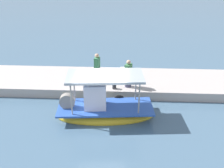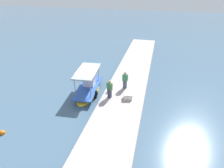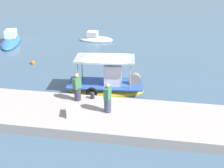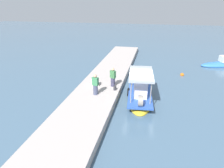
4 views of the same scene
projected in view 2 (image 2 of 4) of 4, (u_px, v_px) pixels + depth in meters
ground_plane at (89, 91)px, 18.80m from camera, size 120.00×120.00×0.00m
dock_quay at (125, 94)px, 17.88m from camera, size 36.00×3.76×0.57m
main_fishing_boat at (89, 88)px, 18.52m from camera, size 5.28×2.32×2.72m
fisherman_near_bollard at (110, 90)px, 16.47m from camera, size 0.51×0.55×1.69m
fisherman_by_crate at (125, 81)px, 17.92m from camera, size 0.45×0.53×1.71m
mooring_bollard at (108, 90)px, 17.52m from camera, size 0.24×0.24×0.37m
cargo_crate at (128, 96)px, 16.51m from camera, size 0.73×0.84×0.49m
marker_buoy at (2, 133)px, 13.57m from camera, size 0.40×0.40×0.40m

